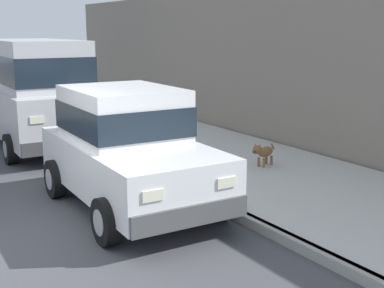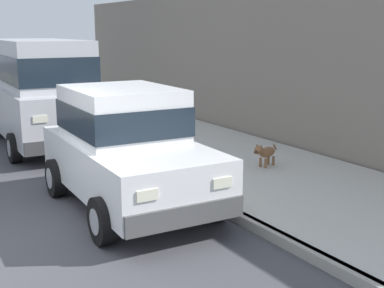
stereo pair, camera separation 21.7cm
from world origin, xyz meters
name	(u,v)px [view 2 (the right image)]	position (x,y,z in m)	size (l,w,h in m)	color
ground_plane	(1,248)	(0.00, 0.00, 0.00)	(80.00, 80.00, 0.00)	#424247
curb	(210,202)	(3.20, 0.00, 0.07)	(0.16, 64.00, 0.14)	gray
sidewalk	(296,185)	(5.00, 0.00, 0.07)	(3.60, 64.00, 0.14)	#B7B5AD
car_white_hatchback	(126,146)	(2.09, 0.69, 0.98)	(2.03, 3.84, 1.88)	white
car_silver_van	(40,88)	(2.14, 5.90, 1.39)	(2.23, 4.95, 2.52)	#BCBCC1
dog_brown	(265,152)	(5.15, 1.06, 0.43)	(0.74, 0.33, 0.49)	brown
building_facade	(238,63)	(7.10, 4.75, 1.88)	(0.50, 20.00, 3.76)	slate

